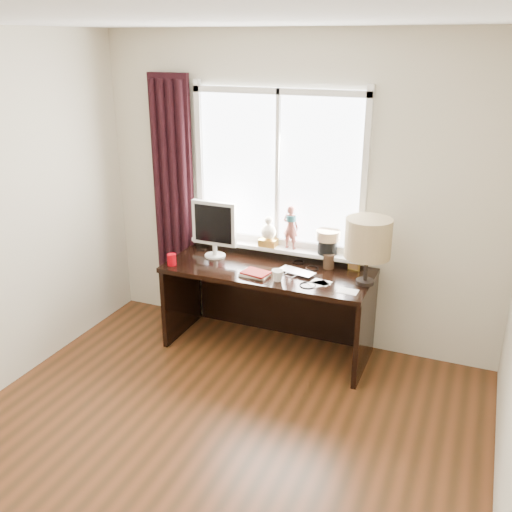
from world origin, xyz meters
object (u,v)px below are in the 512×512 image
at_px(desk, 272,291).
at_px(monitor, 214,226).
at_px(laptop, 297,272).
at_px(table_lamp, 368,239).
at_px(red_cup, 172,260).
at_px(mug, 278,275).

distance_m(desk, monitor, 0.74).
bearing_deg(laptop, desk, 171.59).
bearing_deg(table_lamp, laptop, -178.99).
height_order(monitor, table_lamp, table_lamp).
distance_m(desk, table_lamp, 1.01).
relative_size(laptop, desk, 0.18).
xyz_separation_m(red_cup, monitor, (0.24, 0.32, 0.23)).
relative_size(laptop, mug, 3.12).
relative_size(mug, monitor, 0.20).
bearing_deg(laptop, table_lamp, 15.59).
xyz_separation_m(red_cup, table_lamp, (1.57, 0.23, 0.31)).
bearing_deg(mug, monitor, 157.13).
bearing_deg(mug, table_lamp, 17.93).
distance_m(red_cup, monitor, 0.46).
relative_size(red_cup, monitor, 0.20).
bearing_deg(table_lamp, mug, -162.07).
relative_size(monitor, table_lamp, 0.94).
xyz_separation_m(laptop, desk, (-0.25, 0.11, -0.26)).
distance_m(mug, monitor, 0.78).
bearing_deg(desk, table_lamp, -7.03).
distance_m(mug, table_lamp, 0.74).
relative_size(desk, monitor, 3.47).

